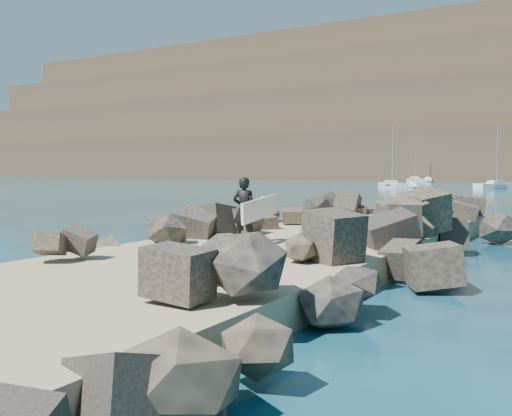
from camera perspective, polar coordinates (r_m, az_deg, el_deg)
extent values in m
plane|color=#0F384C|center=(14.13, 2.12, -5.84)|extent=(800.00, 800.00, 0.00)
cube|color=#8C7759|center=(12.40, -2.41, -5.82)|extent=(6.00, 26.00, 0.60)
cube|color=black|center=(14.53, -10.89, -3.64)|extent=(2.60, 22.00, 1.00)
cube|color=black|center=(11.51, 11.17, -5.65)|extent=(2.60, 22.00, 1.00)
cube|color=silver|center=(18.69, 0.43, -0.22)|extent=(1.10, 2.31, 0.07)
imported|color=black|center=(13.86, -1.18, -0.18)|extent=(0.65, 0.50, 1.60)
cube|color=silver|center=(13.62, 0.41, -0.07)|extent=(0.29, 1.98, 0.63)
cube|color=silver|center=(70.24, 13.47, 2.13)|extent=(4.98, 5.87, 0.80)
cylinder|color=gray|center=(70.23, 13.52, 5.26)|extent=(0.12, 0.12, 6.98)
cube|color=silver|center=(69.66, 13.32, 2.52)|extent=(1.89, 2.03, 0.44)
cube|color=silver|center=(102.10, 15.67, 2.64)|extent=(4.74, 6.94, 0.80)
cylinder|color=gray|center=(102.09, 15.71, 5.01)|extent=(0.12, 0.12, 7.76)
cube|color=silver|center=(101.37, 15.56, 2.91)|extent=(1.94, 2.27, 0.44)
cube|color=silver|center=(72.70, 22.92, 1.98)|extent=(4.42, 6.22, 0.80)
cylinder|color=gray|center=(72.69, 23.00, 5.02)|extent=(0.12, 0.12, 7.02)
cube|color=silver|center=(72.03, 22.85, 2.36)|extent=(1.78, 2.06, 0.44)
cube|color=white|center=(173.59, 15.61, 14.34)|extent=(10.00, 8.00, 4.00)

